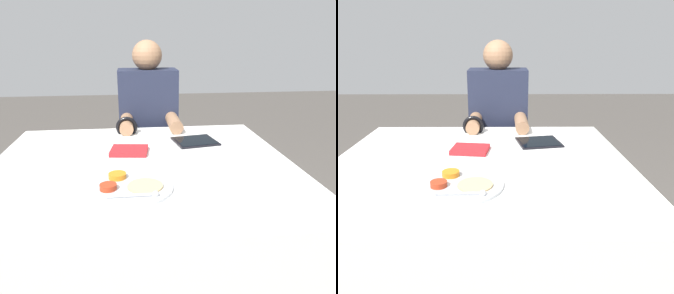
# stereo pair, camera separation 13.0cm
# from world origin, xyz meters

# --- Properties ---
(dining_table) EXTENTS (1.20, 1.07, 0.73)m
(dining_table) POSITION_xyz_m (0.00, 0.00, 0.37)
(dining_table) COLOR silver
(dining_table) RESTS_ON ground_plane
(thali_tray) EXTENTS (0.30, 0.30, 0.03)m
(thali_tray) POSITION_xyz_m (-0.05, -0.22, 0.74)
(thali_tray) COLOR #B7BABF
(thali_tray) RESTS_ON dining_table
(red_notebook) EXTENTS (0.17, 0.14, 0.02)m
(red_notebook) POSITION_xyz_m (-0.05, 0.13, 0.74)
(red_notebook) COLOR silver
(red_notebook) RESTS_ON dining_table
(tablet_device) EXTENTS (0.22, 0.20, 0.01)m
(tablet_device) POSITION_xyz_m (0.26, 0.25, 0.74)
(tablet_device) COLOR black
(tablet_device) RESTS_ON dining_table
(person_diner) EXTENTS (0.35, 0.44, 1.19)m
(person_diner) POSITION_xyz_m (0.06, 0.70, 0.56)
(person_diner) COLOR black
(person_diner) RESTS_ON ground_plane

